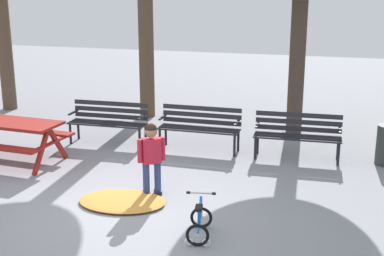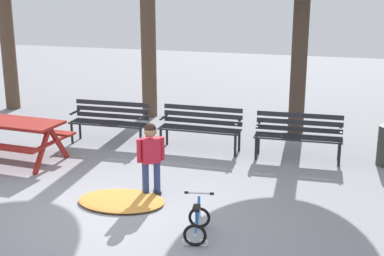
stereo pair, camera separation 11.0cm
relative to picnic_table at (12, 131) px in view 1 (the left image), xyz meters
name	(u,v)px [view 1 (the left image)]	position (x,y,z in m)	size (l,w,h in m)	color
ground	(108,213)	(2.64, -1.61, -0.59)	(36.00, 36.00, 0.00)	gray
picnic_table	(12,131)	(0.00, 0.00, 0.00)	(1.88, 1.45, 0.79)	maroon
park_bench_far_left	(109,119)	(1.19, 1.57, -0.08)	(1.61, 0.51, 0.85)	#232328
park_bench_left	(200,124)	(3.09, 1.68, -0.08)	(1.60, 0.46, 0.85)	#232328
park_bench_right	(298,132)	(4.99, 1.66, -0.08)	(1.62, 0.53, 0.85)	#232328
child_standing	(151,153)	(3.00, -0.78, 0.09)	(0.37, 0.29, 1.15)	navy
kids_bicycle	(199,223)	(4.09, -1.95, -0.39)	(0.44, 0.60, 0.54)	black
leaf_pile	(122,201)	(2.68, -1.22, -0.56)	(1.32, 0.93, 0.07)	#C68438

